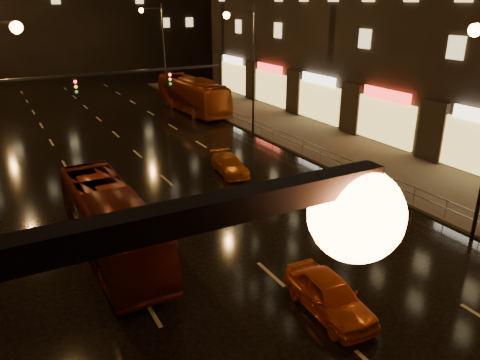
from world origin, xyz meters
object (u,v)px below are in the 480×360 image
object	(u,v)px
bus_red	(111,222)
taxi_near	(329,295)
taxi_far	(230,165)
bus_curb	(192,95)

from	to	relation	value
bus_red	taxi_near	size ratio (longest dim) A/B	2.52
taxi_far	taxi_near	bearing A→B (deg)	-96.33
taxi_near	taxi_far	distance (m)	14.74
taxi_near	taxi_far	size ratio (longest dim) A/B	1.05
bus_red	taxi_far	distance (m)	11.13
bus_curb	taxi_near	bearing A→B (deg)	-106.09
bus_curb	taxi_far	xyz separation A→B (m)	(-5.00, -17.54, -1.07)
bus_red	taxi_near	world-z (taller)	bus_red
bus_red	taxi_far	size ratio (longest dim) A/B	2.65
bus_red	taxi_far	world-z (taller)	bus_red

